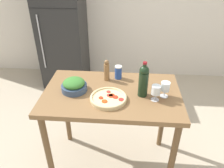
% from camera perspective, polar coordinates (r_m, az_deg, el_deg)
% --- Properties ---
extents(ground_plane, '(14.00, 14.00, 0.00)m').
position_cam_1_polar(ground_plane, '(2.58, -0.07, -19.69)').
color(ground_plane, '#BCAD93').
extents(wall_back, '(6.40, 0.08, 2.60)m').
position_cam_1_polar(wall_back, '(3.82, 2.72, 20.78)').
color(wall_back, silver).
rests_on(wall_back, ground_plane).
extents(refrigerator, '(0.69, 0.69, 1.84)m').
position_cam_1_polar(refrigerator, '(3.70, -12.75, 13.61)').
color(refrigerator, black).
rests_on(refrigerator, ground_plane).
extents(prep_counter, '(1.22, 0.74, 0.94)m').
position_cam_1_polar(prep_counter, '(2.01, -0.08, -5.05)').
color(prep_counter, brown).
rests_on(prep_counter, ground_plane).
extents(wine_bottle, '(0.08, 0.08, 0.32)m').
position_cam_1_polar(wine_bottle, '(1.84, 8.23, 0.99)').
color(wine_bottle, black).
rests_on(wine_bottle, prep_counter).
extents(wine_glass_near, '(0.08, 0.08, 0.14)m').
position_cam_1_polar(wine_glass_near, '(1.83, 11.39, -1.72)').
color(wine_glass_near, silver).
rests_on(wine_glass_near, prep_counter).
extents(wine_glass_far, '(0.08, 0.08, 0.14)m').
position_cam_1_polar(wine_glass_far, '(1.89, 13.74, -0.84)').
color(wine_glass_far, silver).
rests_on(wine_glass_far, prep_counter).
extents(pepper_mill, '(0.05, 0.05, 0.21)m').
position_cam_1_polar(pepper_mill, '(2.08, -1.40, 3.54)').
color(pepper_mill, olive).
rests_on(pepper_mill, prep_counter).
extents(salad_bowl, '(0.23, 0.23, 0.12)m').
position_cam_1_polar(salad_bowl, '(1.97, -9.86, -0.27)').
color(salad_bowl, '#384C6B').
rests_on(salad_bowl, prep_counter).
extents(homemade_pizza, '(0.31, 0.31, 0.04)m').
position_cam_1_polar(homemade_pizza, '(1.83, -0.92, -3.68)').
color(homemade_pizza, '#DBC189').
rests_on(homemade_pizza, prep_counter).
extents(salt_canister, '(0.07, 0.07, 0.13)m').
position_cam_1_polar(salt_canister, '(2.12, 1.65, 3.09)').
color(salt_canister, '#284CA3').
rests_on(salt_canister, prep_counter).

